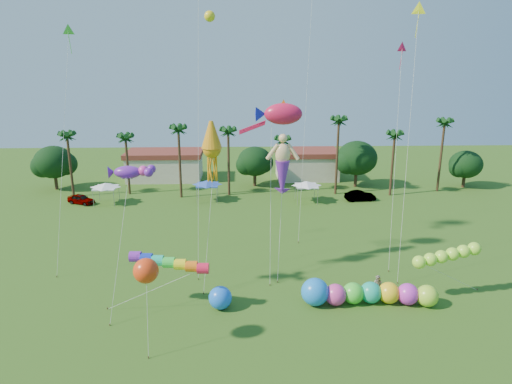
{
  "coord_description": "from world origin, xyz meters",
  "views": [
    {
      "loc": [
        -1.21,
        -25.58,
        19.21
      ],
      "look_at": [
        0.0,
        10.0,
        9.0
      ],
      "focal_mm": 32.0,
      "sensor_mm": 36.0,
      "label": 1
    }
  ],
  "objects_px": {
    "caterpillar_inflatable": "(364,293)",
    "car_b": "(360,196)",
    "spectator_b": "(378,286)",
    "car_a": "(81,199)",
    "blue_ball": "(220,298)"
  },
  "relations": [
    {
      "from": "car_b",
      "to": "blue_ball",
      "type": "height_order",
      "value": "blue_ball"
    },
    {
      "from": "car_b",
      "to": "spectator_b",
      "type": "bearing_deg",
      "value": 163.37
    },
    {
      "from": "spectator_b",
      "to": "caterpillar_inflatable",
      "type": "bearing_deg",
      "value": -87.27
    },
    {
      "from": "car_b",
      "to": "caterpillar_inflatable",
      "type": "xyz_separation_m",
      "value": [
        -7.09,
        -28.74,
        0.24
      ]
    },
    {
      "from": "car_a",
      "to": "caterpillar_inflatable",
      "type": "xyz_separation_m",
      "value": [
        32.36,
        -28.58,
        0.28
      ]
    },
    {
      "from": "caterpillar_inflatable",
      "to": "spectator_b",
      "type": "bearing_deg",
      "value": 40.9
    },
    {
      "from": "caterpillar_inflatable",
      "to": "car_b",
      "type": "bearing_deg",
      "value": 78.51
    },
    {
      "from": "car_b",
      "to": "caterpillar_inflatable",
      "type": "relative_size",
      "value": 0.39
    },
    {
      "from": "car_a",
      "to": "caterpillar_inflatable",
      "type": "height_order",
      "value": "caterpillar_inflatable"
    },
    {
      "from": "spectator_b",
      "to": "car_b",
      "type": "bearing_deg",
      "value": 132.74
    },
    {
      "from": "caterpillar_inflatable",
      "to": "blue_ball",
      "type": "relative_size",
      "value": 5.94
    },
    {
      "from": "spectator_b",
      "to": "caterpillar_inflatable",
      "type": "xyz_separation_m",
      "value": [
        -1.51,
        -1.2,
        0.01
      ]
    },
    {
      "from": "car_b",
      "to": "spectator_b",
      "type": "xyz_separation_m",
      "value": [
        -5.58,
        -27.54,
        0.23
      ]
    },
    {
      "from": "blue_ball",
      "to": "car_b",
      "type": "bearing_deg",
      "value": 57.08
    },
    {
      "from": "caterpillar_inflatable",
      "to": "car_a",
      "type": "bearing_deg",
      "value": 140.92
    }
  ]
}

